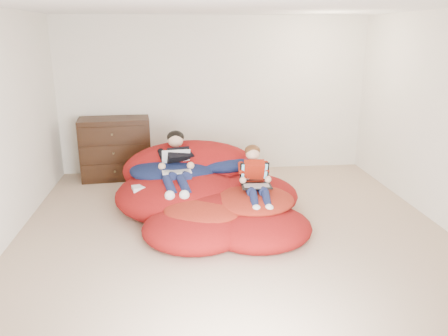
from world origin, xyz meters
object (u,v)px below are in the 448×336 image
beanbag_pile (205,194)px  laptop_black (255,179)px  dresser (116,148)px  laptop_white (176,165)px  older_boy (176,161)px  younger_boy (255,175)px

beanbag_pile → laptop_black: (0.58, -0.34, 0.29)m
dresser → laptop_white: (0.95, -1.48, 0.14)m
older_boy → younger_boy: bearing=-29.5°
dresser → laptop_black: dresser is taller
beanbag_pile → younger_boy: (0.58, -0.31, 0.33)m
dresser → laptop_white: 1.77m
younger_boy → laptop_black: size_ratio=2.38×
beanbag_pile → laptop_white: 0.52m
beanbag_pile → laptop_white: (-0.36, 0.13, 0.36)m
younger_boy → laptop_black: bearing=-90.0°
younger_boy → dresser: bearing=134.4°
beanbag_pile → laptop_black: beanbag_pile is taller
laptop_white → laptop_black: laptop_white is taller
beanbag_pile → laptop_black: 0.74m
laptop_white → younger_boy: bearing=-25.2°
younger_boy → laptop_white: (-0.94, 0.44, 0.03)m
dresser → beanbag_pile: dresser is taller
laptop_black → beanbag_pile: bearing=149.5°
dresser → younger_boy: size_ratio=1.30×
older_boy → laptop_black: (0.94, -0.56, -0.09)m
laptop_white → laptop_black: (0.94, -0.47, -0.07)m
dresser → laptop_black: size_ratio=3.08×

